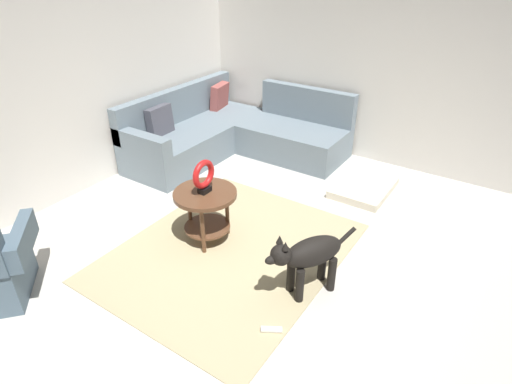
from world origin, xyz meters
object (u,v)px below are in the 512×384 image
object	(u,v)px
sectional_couch	(232,134)
dog_bed_mat	(363,188)
torus_sculpture	(204,176)
side_table	(206,203)
dog_toy_rope	(271,329)
dog	(308,256)

from	to	relation	value
sectional_couch	dog_bed_mat	distance (m)	1.96
sectional_couch	torus_sculpture	distance (m)	2.10
torus_sculpture	side_table	bearing A→B (deg)	0.00
side_table	dog_toy_rope	bearing A→B (deg)	-119.56
dog_bed_mat	dog	world-z (taller)	dog
dog_bed_mat	dog	xyz separation A→B (m)	(-1.90, -0.23, 0.33)
side_table	torus_sculpture	distance (m)	0.29
sectional_couch	dog_toy_rope	bearing A→B (deg)	-138.42
dog_toy_rope	dog_bed_mat	bearing A→B (deg)	5.21
dog_toy_rope	dog	bearing A→B (deg)	-1.02
dog_bed_mat	dog_toy_rope	xyz separation A→B (m)	(-2.43, -0.22, -0.02)
torus_sculpture	dog_bed_mat	bearing A→B (deg)	-27.45
sectional_couch	dog	world-z (taller)	sectional_couch
sectional_couch	torus_sculpture	world-z (taller)	sectional_couch
side_table	torus_sculpture	world-z (taller)	torus_sculpture
torus_sculpture	dog	xyz separation A→B (m)	(-0.12, -1.16, -0.33)
sectional_couch	dog_bed_mat	size ratio (longest dim) A/B	2.81
dog_bed_mat	side_table	bearing A→B (deg)	152.55
side_table	dog_toy_rope	xyz separation A→B (m)	(-0.65, -1.15, -0.39)
dog	dog_toy_rope	bearing A→B (deg)	118.77
sectional_couch	side_table	distance (m)	2.06
side_table	dog	distance (m)	1.16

